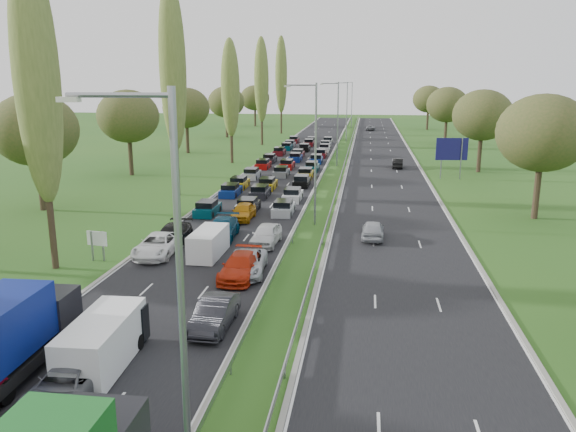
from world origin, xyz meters
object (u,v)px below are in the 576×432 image
at_px(near_car_2, 158,245).
at_px(blue_lorry, 3,339).
at_px(near_car_3, 172,235).
at_px(white_van_rear, 209,242).
at_px(info_sign, 97,242).
at_px(white_van_front, 105,340).
at_px(direction_sign, 452,151).

height_order(near_car_2, blue_lorry, blue_lorry).
bearing_deg(near_car_3, white_van_rear, -32.73).
distance_m(near_car_2, info_sign, 4.08).
xyz_separation_m(white_van_rear, info_sign, (-7.31, -2.24, 0.39)).
xyz_separation_m(near_car_2, near_car_3, (0.19, 2.61, 0.01)).
distance_m(white_van_front, white_van_rear, 15.93).
xyz_separation_m(near_car_2, blue_lorry, (0.07, -17.41, 1.12)).
relative_size(near_car_2, info_sign, 2.58).
distance_m(blue_lorry, white_van_front, 4.00).
height_order(near_car_3, direction_sign, direction_sign).
height_order(blue_lorry, direction_sign, direction_sign).
bearing_deg(white_van_rear, info_sign, -162.27).
bearing_deg(white_van_front, direction_sign, 64.59).
bearing_deg(info_sign, blue_lorry, -76.67).
bearing_deg(white_van_rear, blue_lorry, -100.67).
distance_m(white_van_rear, info_sign, 7.65).
bearing_deg(near_car_3, info_sign, -133.06).
xyz_separation_m(white_van_front, white_van_rear, (0.20, 15.93, -0.14)).
xyz_separation_m(near_car_3, white_van_front, (3.27, -18.03, 0.33)).
distance_m(white_van_front, info_sign, 15.43).
bearing_deg(info_sign, near_car_2, 25.34).
relative_size(white_van_front, info_sign, 2.59).
height_order(white_van_rear, direction_sign, direction_sign).
relative_size(near_car_3, info_sign, 2.52).
bearing_deg(near_car_2, direction_sign, 53.09).
bearing_deg(near_car_2, near_car_3, 83.80).
relative_size(near_car_3, white_van_rear, 1.11).
distance_m(blue_lorry, direction_sign, 59.17).
bearing_deg(blue_lorry, near_car_2, 88.39).
relative_size(blue_lorry, info_sign, 4.08).
bearing_deg(direction_sign, blue_lorry, -115.10).
xyz_separation_m(info_sign, direction_sign, (28.80, 37.88, 2.20)).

